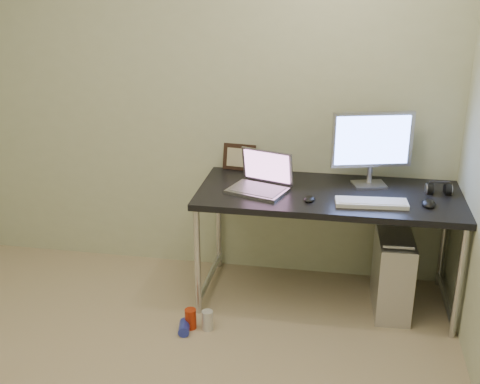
% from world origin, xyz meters
% --- Properties ---
extents(wall_back, '(3.50, 0.02, 2.50)m').
position_xyz_m(wall_back, '(0.00, 1.75, 1.25)').
color(wall_back, beige).
rests_on(wall_back, ground).
extents(desk, '(1.63, 0.71, 0.75)m').
position_xyz_m(desk, '(0.94, 1.39, 0.67)').
color(desk, black).
rests_on(desk, ground).
extents(tower_computer, '(0.23, 0.49, 0.54)m').
position_xyz_m(tower_computer, '(1.36, 1.35, 0.25)').
color(tower_computer, silver).
rests_on(tower_computer, ground).
extents(cable_a, '(0.01, 0.16, 0.69)m').
position_xyz_m(cable_a, '(1.31, 1.70, 0.40)').
color(cable_a, black).
rests_on(cable_a, ground).
extents(cable_b, '(0.02, 0.11, 0.71)m').
position_xyz_m(cable_b, '(1.40, 1.68, 0.38)').
color(cable_b, black).
rests_on(cable_b, ground).
extents(can_red, '(0.09, 0.09, 0.13)m').
position_xyz_m(can_red, '(0.16, 0.90, 0.06)').
color(can_red, '#B02A0C').
rests_on(can_red, ground).
extents(can_white, '(0.08, 0.08, 0.12)m').
position_xyz_m(can_white, '(0.26, 0.90, 0.06)').
color(can_white, silver).
rests_on(can_white, ground).
extents(can_blue, '(0.09, 0.13, 0.07)m').
position_xyz_m(can_blue, '(0.13, 0.84, 0.03)').
color(can_blue, '#2834B1').
rests_on(can_blue, ground).
extents(laptop, '(0.42, 0.38, 0.24)m').
position_xyz_m(laptop, '(0.51, 1.37, 0.81)').
color(laptop, '#A4A3A9').
rests_on(laptop, desk).
extents(monitor, '(0.50, 0.20, 0.48)m').
position_xyz_m(monitor, '(1.18, 1.56, 1.03)').
color(monitor, '#A4A3A9').
rests_on(monitor, desk).
extents(keyboard, '(0.43, 0.17, 0.03)m').
position_xyz_m(keyboard, '(1.19, 1.23, 0.76)').
color(keyboard, white).
rests_on(keyboard, desk).
extents(mouse_right, '(0.08, 0.13, 0.04)m').
position_xyz_m(mouse_right, '(1.52, 1.27, 0.77)').
color(mouse_right, black).
rests_on(mouse_right, desk).
extents(mouse_left, '(0.08, 0.11, 0.03)m').
position_xyz_m(mouse_left, '(0.83, 1.23, 0.77)').
color(mouse_left, black).
rests_on(mouse_left, desk).
extents(headphones, '(0.15, 0.09, 0.10)m').
position_xyz_m(headphones, '(1.60, 1.49, 0.78)').
color(headphones, black).
rests_on(headphones, desk).
extents(picture_frame, '(0.23, 0.09, 0.18)m').
position_xyz_m(picture_frame, '(0.31, 1.73, 0.84)').
color(picture_frame, black).
rests_on(picture_frame, desk).
extents(webcam, '(0.05, 0.04, 0.12)m').
position_xyz_m(webcam, '(0.48, 1.65, 0.84)').
color(webcam, silver).
rests_on(webcam, desk).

